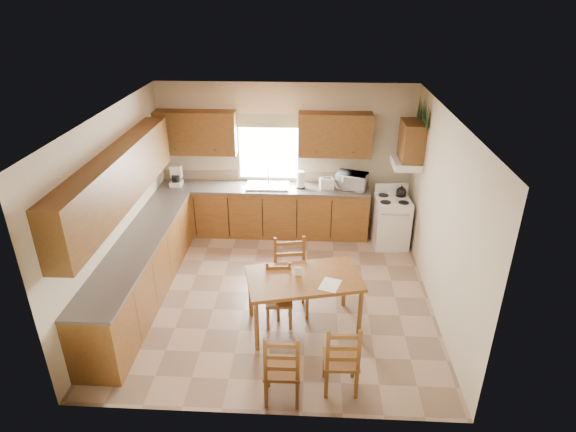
{
  "coord_description": "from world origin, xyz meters",
  "views": [
    {
      "loc": [
        0.49,
        -5.97,
        4.2
      ],
      "look_at": [
        0.15,
        0.3,
        1.15
      ],
      "focal_mm": 30.0,
      "sensor_mm": 36.0,
      "label": 1
    }
  ],
  "objects_px": {
    "chair_near_left": "(282,364)",
    "chair_far_left": "(279,297)",
    "stove": "(391,223)",
    "microwave": "(352,181)",
    "chair_far_right": "(291,279)",
    "chair_near_right": "(341,355)",
    "dining_table": "(303,302)"
  },
  "relations": [
    {
      "from": "chair_near_left",
      "to": "chair_far_right",
      "type": "height_order",
      "value": "chair_far_right"
    },
    {
      "from": "chair_near_left",
      "to": "chair_far_left",
      "type": "relative_size",
      "value": 1.1
    },
    {
      "from": "microwave",
      "to": "chair_near_right",
      "type": "relative_size",
      "value": 0.52
    },
    {
      "from": "chair_near_right",
      "to": "microwave",
      "type": "bearing_deg",
      "value": -97.45
    },
    {
      "from": "microwave",
      "to": "chair_far_right",
      "type": "height_order",
      "value": "microwave"
    },
    {
      "from": "stove",
      "to": "chair_far_right",
      "type": "bearing_deg",
      "value": -132.27
    },
    {
      "from": "stove",
      "to": "chair_far_right",
      "type": "xyz_separation_m",
      "value": [
        -1.65,
        -2.04,
        0.11
      ]
    },
    {
      "from": "microwave",
      "to": "dining_table",
      "type": "bearing_deg",
      "value": -88.0
    },
    {
      "from": "microwave",
      "to": "chair_far_left",
      "type": "distance_m",
      "value": 2.93
    },
    {
      "from": "stove",
      "to": "chair_near_left",
      "type": "bearing_deg",
      "value": -118.23
    },
    {
      "from": "chair_near_right",
      "to": "chair_far_left",
      "type": "relative_size",
      "value": 1.09
    },
    {
      "from": "chair_far_left",
      "to": "chair_far_right",
      "type": "bearing_deg",
      "value": 54.2
    },
    {
      "from": "chair_far_left",
      "to": "chair_near_right",
      "type": "bearing_deg",
      "value": -60.66
    },
    {
      "from": "stove",
      "to": "microwave",
      "type": "xyz_separation_m",
      "value": [
        -0.69,
        0.33,
        0.63
      ]
    },
    {
      "from": "stove",
      "to": "chair_near_right",
      "type": "bearing_deg",
      "value": -110.03
    },
    {
      "from": "chair_far_right",
      "to": "chair_near_left",
      "type": "bearing_deg",
      "value": -100.47
    },
    {
      "from": "chair_far_left",
      "to": "microwave",
      "type": "bearing_deg",
      "value": 62.04
    },
    {
      "from": "microwave",
      "to": "chair_far_left",
      "type": "xyz_separation_m",
      "value": [
        -1.11,
        -2.63,
        -0.63
      ]
    },
    {
      "from": "stove",
      "to": "microwave",
      "type": "distance_m",
      "value": 1.0
    },
    {
      "from": "dining_table",
      "to": "chair_far_right",
      "type": "height_order",
      "value": "chair_far_right"
    },
    {
      "from": "dining_table",
      "to": "chair_far_right",
      "type": "xyz_separation_m",
      "value": [
        -0.18,
        0.3,
        0.15
      ]
    },
    {
      "from": "chair_near_left",
      "to": "chair_near_right",
      "type": "height_order",
      "value": "chair_near_left"
    },
    {
      "from": "chair_near_left",
      "to": "chair_far_right",
      "type": "bearing_deg",
      "value": -91.61
    },
    {
      "from": "dining_table",
      "to": "chair_near_right",
      "type": "distance_m",
      "value": 1.17
    },
    {
      "from": "chair_near_left",
      "to": "chair_far_left",
      "type": "height_order",
      "value": "chair_near_left"
    },
    {
      "from": "dining_table",
      "to": "chair_far_left",
      "type": "xyz_separation_m",
      "value": [
        -0.33,
        0.05,
        0.04
      ]
    },
    {
      "from": "stove",
      "to": "chair_far_right",
      "type": "relative_size",
      "value": 0.79
    },
    {
      "from": "chair_near_left",
      "to": "chair_near_right",
      "type": "relative_size",
      "value": 1.01
    },
    {
      "from": "stove",
      "to": "chair_near_right",
      "type": "relative_size",
      "value": 0.92
    },
    {
      "from": "chair_near_left",
      "to": "chair_far_left",
      "type": "distance_m",
      "value": 1.31
    },
    {
      "from": "chair_near_right",
      "to": "chair_far_right",
      "type": "distance_m",
      "value": 1.52
    },
    {
      "from": "microwave",
      "to": "chair_far_right",
      "type": "xyz_separation_m",
      "value": [
        -0.95,
        -2.38,
        -0.52
      ]
    }
  ]
}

